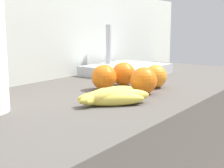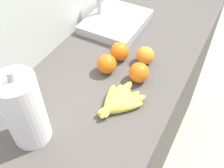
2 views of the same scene
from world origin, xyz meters
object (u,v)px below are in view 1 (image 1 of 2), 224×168
banana_bunch (108,96)px  orange_front (124,74)px  orange_center (104,77)px  orange_right (155,76)px  sink_basin (126,69)px  orange_back_left (144,81)px

banana_bunch → orange_front: 0.27m
banana_bunch → orange_center: 0.19m
orange_right → sink_basin: size_ratio=0.24×
orange_center → orange_back_left: bearing=-83.2°
orange_center → sink_basin: sink_basin is taller
orange_right → orange_center: 0.17m
sink_basin → orange_front: bearing=-148.4°
banana_bunch → orange_right: (0.27, 0.01, 0.02)m
banana_bunch → orange_center: (0.14, 0.13, 0.02)m
sink_basin → orange_right: bearing=-128.2°
banana_bunch → sink_basin: 0.53m
banana_bunch → sink_basin: (0.47, 0.25, 0.00)m
orange_back_left → sink_basin: sink_basin is taller
orange_front → orange_right: bearing=-73.9°
orange_right → orange_front: 0.11m
orange_back_left → sink_basin: bearing=41.0°
banana_bunch → orange_right: size_ratio=2.80×
orange_center → orange_back_left: same height
orange_center → orange_front: bearing=-5.6°
orange_front → sink_basin: sink_basin is taller
banana_bunch → orange_right: 0.27m
orange_right → orange_back_left: (-0.11, -0.02, 0.00)m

